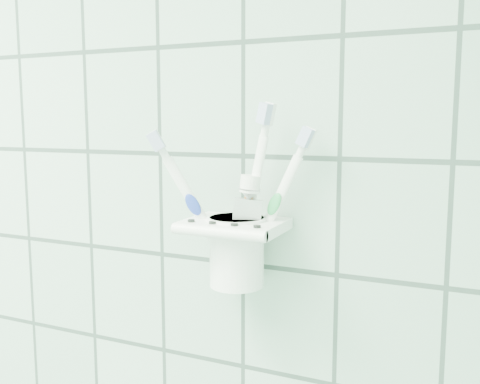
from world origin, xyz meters
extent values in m
cube|color=white|center=(0.65, 1.19, 1.30)|extent=(0.05, 0.02, 0.03)
cube|color=white|center=(0.65, 1.15, 1.31)|extent=(0.12, 0.09, 0.01)
cylinder|color=white|center=(0.65, 1.10, 1.31)|extent=(0.12, 0.01, 0.01)
cylinder|color=black|center=(0.61, 1.12, 1.32)|extent=(0.01, 0.01, 0.00)
cylinder|color=black|center=(0.64, 1.12, 1.32)|extent=(0.01, 0.01, 0.00)
cylinder|color=black|center=(0.67, 1.12, 1.32)|extent=(0.01, 0.01, 0.00)
cylinder|color=black|center=(0.70, 1.12, 1.32)|extent=(0.01, 0.01, 0.00)
cylinder|color=white|center=(0.65, 1.16, 1.28)|extent=(0.07, 0.07, 0.09)
cylinder|color=white|center=(0.65, 1.16, 1.32)|extent=(0.08, 0.08, 0.01)
cylinder|color=black|center=(0.65, 1.16, 1.32)|extent=(0.06, 0.06, 0.00)
cylinder|color=white|center=(0.65, 1.16, 1.33)|extent=(0.09, 0.05, 0.16)
cylinder|color=white|center=(0.65, 1.16, 1.43)|extent=(0.02, 0.02, 0.02)
cube|color=silver|center=(0.65, 1.16, 1.44)|extent=(0.03, 0.02, 0.03)
cube|color=white|center=(0.65, 1.16, 1.44)|extent=(0.02, 0.02, 0.03)
ellipsoid|color=#1E38A5|center=(0.65, 1.16, 1.35)|extent=(0.03, 0.02, 0.03)
cylinder|color=white|center=(0.65, 1.17, 1.34)|extent=(0.06, 0.03, 0.18)
cylinder|color=white|center=(0.65, 1.17, 1.44)|extent=(0.02, 0.01, 0.03)
cube|color=silver|center=(0.65, 1.16, 1.46)|extent=(0.02, 0.02, 0.03)
cube|color=white|center=(0.65, 1.17, 1.46)|extent=(0.02, 0.01, 0.03)
ellipsoid|color=orange|center=(0.65, 1.16, 1.36)|extent=(0.02, 0.01, 0.04)
cylinder|color=white|center=(0.66, 1.16, 1.33)|extent=(0.08, 0.03, 0.16)
cylinder|color=white|center=(0.66, 1.16, 1.43)|extent=(0.02, 0.01, 0.03)
cube|color=silver|center=(0.66, 1.15, 1.44)|extent=(0.02, 0.01, 0.03)
cube|color=white|center=(0.66, 1.16, 1.44)|extent=(0.02, 0.01, 0.03)
ellipsoid|color=green|center=(0.66, 1.15, 1.35)|extent=(0.03, 0.01, 0.03)
cube|color=silver|center=(0.66, 1.15, 1.30)|extent=(0.04, 0.03, 0.10)
cube|color=silver|center=(0.66, 1.15, 1.25)|extent=(0.04, 0.02, 0.01)
cone|color=silver|center=(0.66, 1.15, 1.35)|extent=(0.04, 0.04, 0.02)
cylinder|color=white|center=(0.66, 1.15, 1.37)|extent=(0.03, 0.03, 0.02)
camera|label=1|loc=(0.93, 0.56, 1.44)|focal=40.00mm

